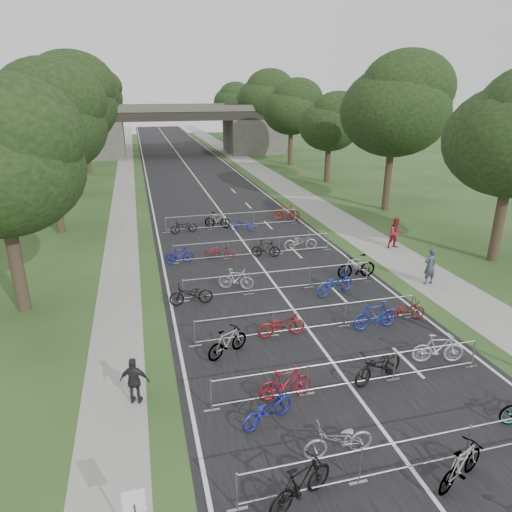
{
  "coord_description": "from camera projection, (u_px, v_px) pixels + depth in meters",
  "views": [
    {
      "loc": [
        -6.18,
        -4.14,
        9.19
      ],
      "look_at": [
        -0.62,
        17.15,
        1.1
      ],
      "focal_mm": 32.0,
      "sensor_mm": 36.0,
      "label": 1
    }
  ],
  "objects": [
    {
      "name": "tree_left_1",
      "position": [
        46.0,
        121.0,
        28.53
      ],
      "size": [
        7.56,
        7.56,
        11.53
      ],
      "color": "#33261C",
      "rests_on": "ground"
    },
    {
      "name": "tree_right_1",
      "position": [
        397.0,
        107.0,
        34.13
      ],
      "size": [
        8.18,
        8.18,
        12.47
      ],
      "color": "#33261C",
      "rests_on": "ground"
    },
    {
      "name": "pedestrian_c",
      "position": [
        135.0,
        381.0,
        13.94
      ],
      "size": [
        0.99,
        0.62,
        1.56
      ],
      "primitive_type": "imported",
      "rotation": [
        0.0,
        0.0,
        2.85
      ],
      "color": "#252527",
      "rests_on": "ground"
    },
    {
      "name": "bike_15",
      "position": [
        405.0,
        310.0,
        19.11
      ],
      "size": [
        1.79,
        0.78,
        0.91
      ],
      "primitive_type": "imported",
      "rotation": [
        0.0,
        0.0,
        1.47
      ],
      "color": "maroon",
      "rests_on": "ground"
    },
    {
      "name": "barrier_row_4",
      "position": [
        280.0,
        281.0,
        21.83
      ],
      "size": [
        9.7,
        0.08,
        1.1
      ],
      "color": "#999CA1",
      "rests_on": "ground"
    },
    {
      "name": "tree_left_3",
      "position": [
        83.0,
        114.0,
        50.6
      ],
      "size": [
        6.72,
        6.72,
        10.25
      ],
      "color": "#33261C",
      "rests_on": "ground"
    },
    {
      "name": "barrier_row_2",
      "position": [
        352.0,
        373.0,
        14.74
      ],
      "size": [
        9.7,
        0.08,
        1.1
      ],
      "color": "#999CA1",
      "rests_on": "ground"
    },
    {
      "name": "tree_right_2",
      "position": [
        331.0,
        123.0,
        45.7
      ],
      "size": [
        6.16,
        6.16,
        9.39
      ],
      "color": "#33261C",
      "rests_on": "ground"
    },
    {
      "name": "bike_27",
      "position": [
        287.0,
        212.0,
        33.69
      ],
      "size": [
        2.01,
        1.29,
        1.17
      ],
      "primitive_type": "imported",
      "rotation": [
        0.0,
        0.0,
        4.29
      ],
      "color": "maroon",
      "rests_on": "ground"
    },
    {
      "name": "bike_12",
      "position": [
        228.0,
        342.0,
        16.54
      ],
      "size": [
        1.83,
        1.33,
        1.09
      ],
      "primitive_type": "imported",
      "rotation": [
        0.0,
        0.0,
        2.08
      ],
      "color": "#999CA1",
      "rests_on": "ground"
    },
    {
      "name": "pedestrian_b",
      "position": [
        396.0,
        233.0,
        27.65
      ],
      "size": [
        0.96,
        0.76,
        1.89
      ],
      "primitive_type": "imported",
      "rotation": [
        0.0,
        0.0,
        0.05
      ],
      "color": "maroon",
      "rests_on": "ground"
    },
    {
      "name": "tree_right_5",
      "position": [
        247.0,
        109.0,
        78.39
      ],
      "size": [
        6.16,
        6.16,
        9.39
      ],
      "color": "#33261C",
      "rests_on": "ground"
    },
    {
      "name": "barrier_row_1",
      "position": [
        415.0,
        454.0,
        11.48
      ],
      "size": [
        9.7,
        0.08,
        1.1
      ],
      "color": "#999CA1",
      "rests_on": "ground"
    },
    {
      "name": "bike_23",
      "position": [
        301.0,
        242.0,
        27.42
      ],
      "size": [
        2.06,
        0.84,
        1.06
      ],
      "primitive_type": "imported",
      "rotation": [
        0.0,
        0.0,
        1.51
      ],
      "color": "#95969C",
      "rests_on": "ground"
    },
    {
      "name": "bike_6",
      "position": [
        461.0,
        465.0,
        11.12
      ],
      "size": [
        1.9,
        1.19,
        1.11
      ],
      "primitive_type": "imported",
      "rotation": [
        0.0,
        0.0,
        1.97
      ],
      "color": "#999CA1",
      "rests_on": "ground"
    },
    {
      "name": "sidewalk_right",
      "position": [
        256.0,
        169.0,
        55.69
      ],
      "size": [
        3.0,
        140.0,
        0.01
      ],
      "primitive_type": "cube",
      "color": "gray",
      "rests_on": "ground"
    },
    {
      "name": "bike_18",
      "position": [
        335.0,
        283.0,
        21.5
      ],
      "size": [
        2.29,
        1.38,
        1.14
      ],
      "primitive_type": "imported",
      "rotation": [
        0.0,
        0.0,
        1.88
      ],
      "color": "navy",
      "rests_on": "ground"
    },
    {
      "name": "bike_9",
      "position": [
        285.0,
        383.0,
        14.26
      ],
      "size": [
        1.82,
        0.63,
        1.08
      ],
      "primitive_type": "imported",
      "rotation": [
        0.0,
        0.0,
        1.64
      ],
      "color": "maroon",
      "rests_on": "ground"
    },
    {
      "name": "bike_16",
      "position": [
        191.0,
        294.0,
        20.46
      ],
      "size": [
        1.96,
        0.7,
        1.03
      ],
      "primitive_type": "imported",
      "rotation": [
        0.0,
        0.0,
        4.7
      ],
      "color": "black",
      "rests_on": "ground"
    },
    {
      "name": "tree_right_3",
      "position": [
        292.0,
        108.0,
        56.26
      ],
      "size": [
        7.17,
        7.17,
        10.93
      ],
      "color": "#33261C",
      "rests_on": "ground"
    },
    {
      "name": "tree_left_2",
      "position": [
        68.0,
        102.0,
        39.14
      ],
      "size": [
        8.4,
        8.4,
        12.81
      ],
      "color": "#33261C",
      "rests_on": "ground"
    },
    {
      "name": "road",
      "position": [
        191.0,
        171.0,
        53.79
      ],
      "size": [
        11.0,
        140.0,
        0.01
      ],
      "primitive_type": "cube",
      "color": "black",
      "rests_on": "ground"
    },
    {
      "name": "bike_5",
      "position": [
        339.0,
        441.0,
        11.96
      ],
      "size": [
        1.94,
        0.69,
        1.01
      ],
      "primitive_type": "imported",
      "rotation": [
        0.0,
        0.0,
        4.7
      ],
      "color": "#929299",
      "rests_on": "ground"
    },
    {
      "name": "bike_10",
      "position": [
        379.0,
        366.0,
        15.08
      ],
      "size": [
        2.23,
        1.37,
        1.1
      ],
      "primitive_type": "imported",
      "rotation": [
        0.0,
        0.0,
        5.04
      ],
      "color": "black",
      "rests_on": "ground"
    },
    {
      "name": "tree_left_6",
      "position": [
        101.0,
        104.0,
        83.29
      ],
      "size": [
        6.72,
        6.72,
        10.25
      ],
      "color": "#33261C",
      "rests_on": "ground"
    },
    {
      "name": "park_sign",
      "position": [
        135.0,
        512.0,
        9.07
      ],
      "size": [
        0.45,
        0.06,
        1.83
      ],
      "color": "#4C4C51",
      "rests_on": "ground"
    },
    {
      "name": "bike_19",
      "position": [
        357.0,
        267.0,
        23.34
      ],
      "size": [
        2.11,
        0.64,
        1.26
      ],
      "primitive_type": "imported",
      "rotation": [
        0.0,
        0.0,
        4.73
      ],
      "color": "#999CA1",
      "rests_on": "ground"
    },
    {
      "name": "barrier_row_3",
      "position": [
        310.0,
        319.0,
        18.19
      ],
      "size": [
        9.7,
        0.08,
        1.1
      ],
      "color": "#999CA1",
      "rests_on": "ground"
    },
    {
      "name": "bike_13",
      "position": [
        282.0,
        324.0,
        17.86
      ],
      "size": [
        1.93,
        0.69,
        1.01
      ],
      "primitive_type": "imported",
      "rotation": [
        0.0,
        0.0,
        1.58
      ],
      "color": "maroon",
      "rests_on": "ground"
    },
    {
      "name": "bike_24",
      "position": [
        184.0,
        227.0,
        30.64
      ],
      "size": [
        1.9,
        0.93,
        0.96
      ],
      "primitive_type": "imported",
      "rotation": [
        0.0,
        0.0,
        4.88
      ],
      "color": "black",
      "rests_on": "ground"
    },
    {
      "name": "bike_14",
      "position": [
        376.0,
        315.0,
        18.37
      ],
      "size": [
        2.04,
        0.68,
        1.21
      ],
      "primitive_type": "imported",
      "rotation": [
        0.0,
        0.0,
        4.77
      ],
      "color": "navy",
      "rests_on": "ground"
    },
    {
      "name": "barrier_row_5",
      "position": [
        254.0,
        248.0,
        26.37
      ],
      "size": [
        9.7,
        0.08,
        1.1
      ],
      "color": "#999CA1",
      "rests_on": "ground"
    },
    {
      "name": "bike_26",
      "position": [
        243.0,
        225.0,
        31.03
      ],
      "size": [
        1.82,
        1.02,
        0.9
      ],
      "primitive_type": "imported",
      "rotation": [
        0.0,
        0.0,
        4.45
      ],
      "color": "#1D259F",
      "rests_on": "ground"
    },
    {
      "name": "bike_17",
      "position": [
        236.0,
        279.0,
        22.05
      ],
      "size": [
        1.8,
        1.13,
        1.05
      ],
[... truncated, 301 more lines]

